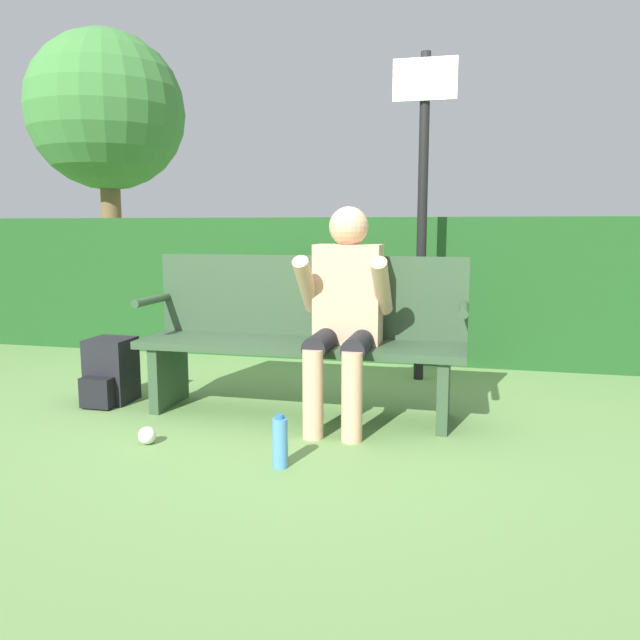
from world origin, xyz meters
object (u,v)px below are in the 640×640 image
at_px(parked_car, 626,246).
at_px(tree, 107,113).
at_px(backpack, 110,372).
at_px(water_bottle, 280,442).
at_px(person_seated, 345,305).
at_px(signpost, 423,193).
at_px(park_bench, 302,334).

height_order(parked_car, tree, tree).
bearing_deg(backpack, water_bottle, -30.03).
xyz_separation_m(person_seated, signpost, (0.34, 1.10, 0.67)).
distance_m(person_seated, signpost, 1.33).
bearing_deg(person_seated, parked_car, 71.62).
xyz_separation_m(park_bench, tree, (-4.75, 5.70, 2.43)).
xyz_separation_m(person_seated, water_bottle, (-0.15, -0.76, -0.56)).
bearing_deg(water_bottle, tree, 126.50).
distance_m(park_bench, person_seated, 0.37).
bearing_deg(water_bottle, person_seated, 78.54).
height_order(backpack, water_bottle, backpack).
relative_size(park_bench, signpost, 0.84).
bearing_deg(backpack, person_seated, -1.21).
height_order(water_bottle, parked_car, parked_car).
distance_m(person_seated, water_bottle, 0.95).
height_order(person_seated, signpost, signpost).
relative_size(water_bottle, signpost, 0.11).
distance_m(person_seated, backpack, 1.60).
xyz_separation_m(signpost, tree, (-5.37, 4.73, 1.56)).
distance_m(backpack, tree, 7.30).
relative_size(signpost, tree, 0.55).
bearing_deg(signpost, person_seated, -107.07).
relative_size(person_seated, signpost, 0.53).
bearing_deg(park_bench, signpost, 57.41).
distance_m(person_seated, tree, 8.02).
bearing_deg(parked_car, water_bottle, -111.23).
relative_size(park_bench, water_bottle, 7.57).
height_order(park_bench, parked_car, parked_car).
distance_m(park_bench, tree, 7.81).
relative_size(water_bottle, tree, 0.06).
xyz_separation_m(backpack, parked_car, (5.93, 13.22, 0.44)).
bearing_deg(backpack, signpost, 29.80).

